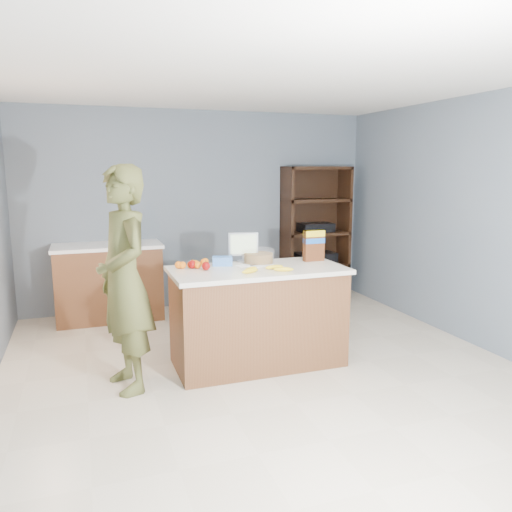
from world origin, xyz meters
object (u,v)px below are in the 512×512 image
object	(u,v)px
counter_peninsula	(258,320)
shelving_unit	(314,235)
person	(124,280)
tv	(243,245)
cereal_box	(314,243)

from	to	relation	value
counter_peninsula	shelving_unit	size ratio (longest dim) A/B	0.87
person	tv	size ratio (longest dim) A/B	6.44
tv	cereal_box	size ratio (longest dim) A/B	0.95
shelving_unit	person	size ratio (longest dim) A/B	0.99
counter_peninsula	cereal_box	bearing A→B (deg)	13.06
person	cereal_box	distance (m)	1.82
counter_peninsula	cereal_box	distance (m)	0.92
counter_peninsula	person	size ratio (longest dim) A/B	0.86
tv	cereal_box	distance (m)	0.68
counter_peninsula	tv	bearing A→B (deg)	95.80
counter_peninsula	tv	size ratio (longest dim) A/B	5.53
person	tv	world-z (taller)	person
shelving_unit	tv	size ratio (longest dim) A/B	6.38
shelving_unit	tv	distance (m)	2.35
counter_peninsula	shelving_unit	distance (m)	2.61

